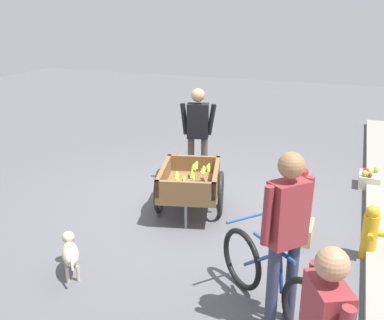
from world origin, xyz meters
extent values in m
plane|color=#56565B|center=(0.00, 0.00, 0.00)|extent=(24.00, 24.00, 0.00)
cube|color=brown|center=(0.26, 0.04, 0.40)|extent=(1.26, 1.05, 0.10)
cube|color=brown|center=(0.77, 0.17, 0.57)|extent=(0.26, 0.79, 0.24)
cube|color=brown|center=(-0.24, -0.09, 0.57)|extent=(0.26, 0.79, 0.24)
cube|color=brown|center=(0.17, 0.40, 0.57)|extent=(1.08, 0.33, 0.24)
cube|color=brown|center=(0.36, -0.32, 0.57)|extent=(1.08, 0.33, 0.24)
torus|color=black|center=(0.16, 0.47, 0.32)|extent=(0.63, 0.22, 0.64)
torus|color=black|center=(0.37, -0.38, 0.32)|extent=(0.63, 0.22, 0.64)
cylinder|color=gray|center=(0.26, 0.04, 0.32)|extent=(0.26, 0.86, 0.04)
cylinder|color=brown|center=(-0.62, 0.17, 0.55)|extent=(0.54, 0.17, 0.04)
cylinder|color=brown|center=(-0.45, -0.49, 0.55)|extent=(0.54, 0.17, 0.04)
cylinder|color=gray|center=(0.72, 0.16, 0.18)|extent=(0.04, 0.04, 0.35)
ellipsoid|color=gold|center=(-0.09, 0.00, 0.58)|extent=(0.18, 0.11, 0.13)
ellipsoid|color=gold|center=(-0.08, 0.01, 0.59)|extent=(0.19, 0.05, 0.08)
ellipsoid|color=gold|center=(-0.07, 0.02, 0.60)|extent=(0.18, 0.13, 0.08)
ellipsoid|color=gold|center=(-0.05, 0.03, 0.61)|extent=(0.18, 0.08, 0.15)
ellipsoid|color=gold|center=(0.51, -0.06, 0.50)|extent=(0.18, 0.11, 0.12)
ellipsoid|color=gold|center=(0.52, -0.05, 0.51)|extent=(0.18, 0.07, 0.11)
ellipsoid|color=gold|center=(0.53, -0.04, 0.52)|extent=(0.19, 0.12, 0.05)
ellipsoid|color=gold|center=(0.54, -0.04, 0.53)|extent=(0.19, 0.07, 0.09)
ellipsoid|color=gold|center=(0.55, -0.03, 0.54)|extent=(0.17, 0.06, 0.14)
ellipsoid|color=gold|center=(0.54, 0.38, 0.55)|extent=(0.17, 0.06, 0.15)
ellipsoid|color=gold|center=(0.57, 0.39, 0.56)|extent=(0.18, 0.05, 0.05)
ellipsoid|color=gold|center=(0.58, 0.40, 0.57)|extent=(0.18, 0.06, 0.12)
ellipsoid|color=gold|center=(0.41, -0.09, 0.59)|extent=(0.18, 0.06, 0.14)
ellipsoid|color=gold|center=(0.43, -0.08, 0.60)|extent=(0.18, 0.05, 0.05)
ellipsoid|color=gold|center=(0.45, -0.07, 0.61)|extent=(0.18, 0.11, 0.13)
ellipsoid|color=gold|center=(-0.01, -0.01, 0.59)|extent=(0.17, 0.14, 0.12)
ellipsoid|color=gold|center=(0.00, 0.00, 0.60)|extent=(0.19, 0.11, 0.09)
ellipsoid|color=gold|center=(0.02, 0.01, 0.61)|extent=(0.18, 0.12, 0.08)
ellipsoid|color=gold|center=(0.03, 0.02, 0.62)|extent=(0.18, 0.06, 0.14)
ellipsoid|color=gold|center=(0.06, 0.23, 0.61)|extent=(0.18, 0.11, 0.14)
ellipsoid|color=gold|center=(0.07, 0.24, 0.62)|extent=(0.19, 0.12, 0.09)
ellipsoid|color=gold|center=(0.08, 0.25, 0.63)|extent=(0.17, 0.14, 0.05)
ellipsoid|color=gold|center=(0.08, 0.26, 0.64)|extent=(0.18, 0.13, 0.10)
ellipsoid|color=gold|center=(0.09, 0.26, 0.65)|extent=(0.18, 0.09, 0.14)
ellipsoid|color=gold|center=(0.22, 0.07, 0.56)|extent=(0.18, 0.07, 0.13)
ellipsoid|color=gold|center=(0.24, 0.08, 0.57)|extent=(0.18, 0.05, 0.05)
ellipsoid|color=gold|center=(0.26, 0.09, 0.58)|extent=(0.18, 0.13, 0.12)
ellipsoid|color=gold|center=(0.56, 0.06, 0.60)|extent=(0.17, 0.09, 0.15)
ellipsoid|color=gold|center=(0.58, 0.07, 0.61)|extent=(0.18, 0.06, 0.05)
ellipsoid|color=gold|center=(0.60, 0.09, 0.62)|extent=(0.18, 0.07, 0.14)
ellipsoid|color=gold|center=(0.18, 0.20, 0.62)|extent=(0.17, 0.12, 0.14)
ellipsoid|color=gold|center=(0.19, 0.21, 0.63)|extent=(0.19, 0.05, 0.09)
ellipsoid|color=gold|center=(0.20, 0.22, 0.64)|extent=(0.18, 0.15, 0.05)
ellipsoid|color=gold|center=(0.21, 0.23, 0.65)|extent=(0.19, 0.06, 0.09)
ellipsoid|color=gold|center=(0.21, 0.23, 0.66)|extent=(0.18, 0.11, 0.13)
cylinder|color=#4C4742|center=(-0.88, -0.13, 0.40)|extent=(0.11, 0.11, 0.79)
cylinder|color=#4C4742|center=(-0.82, -0.35, 0.40)|extent=(0.11, 0.11, 0.79)
cube|color=black|center=(-0.85, -0.24, 1.07)|extent=(0.28, 0.38, 0.56)
sphere|color=tan|center=(-0.85, -0.24, 1.49)|extent=(0.21, 0.21, 0.21)
cylinder|color=black|center=(-0.90, -0.03, 1.10)|extent=(0.08, 0.16, 0.51)
cylinder|color=black|center=(-0.80, -0.45, 1.10)|extent=(0.08, 0.14, 0.51)
torus|color=black|center=(1.73, 1.18, 0.33)|extent=(0.48, 0.53, 0.66)
torus|color=black|center=(2.39, 1.93, 0.33)|extent=(0.48, 0.53, 0.66)
cylinder|color=#234C93|center=(2.06, 1.55, 0.73)|extent=(0.42, 0.47, 0.04)
cylinder|color=#234C93|center=(2.14, 1.64, 0.56)|extent=(0.10, 0.10, 0.45)
cylinder|color=#234C93|center=(1.94, 1.42, 0.51)|extent=(0.38, 0.42, 0.43)
ellipsoid|color=black|center=(2.15, 1.66, 0.82)|extent=(0.20, 0.08, 0.06)
cylinder|color=#234C93|center=(1.76, 1.22, 0.83)|extent=(0.36, 0.33, 0.03)
cylinder|color=#333851|center=(2.24, 1.59, 0.42)|extent=(0.11, 0.11, 0.84)
cylinder|color=#333851|center=(2.08, 1.74, 0.42)|extent=(0.11, 0.11, 0.84)
cube|color=maroon|center=(2.16, 1.67, 1.14)|extent=(0.39, 0.37, 0.60)
sphere|color=#9E704C|center=(2.16, 1.67, 1.58)|extent=(0.23, 0.23, 0.23)
cylinder|color=maroon|center=(2.33, 1.52, 1.17)|extent=(0.08, 0.09, 0.54)
cylinder|color=maroon|center=(2.00, 1.81, 1.17)|extent=(0.08, 0.09, 0.54)
ellipsoid|color=beige|center=(2.19, -0.62, 0.27)|extent=(0.45, 0.42, 0.18)
sphere|color=beige|center=(1.98, -0.79, 0.33)|extent=(0.14, 0.14, 0.14)
cylinder|color=beige|center=(2.40, -0.44, 0.31)|extent=(0.10, 0.09, 0.12)
cylinder|color=beige|center=(2.12, -0.75, 0.09)|extent=(0.04, 0.04, 0.18)
cylinder|color=beige|center=(2.05, -0.66, 0.09)|extent=(0.04, 0.04, 0.18)
cylinder|color=beige|center=(2.32, -0.58, 0.09)|extent=(0.04, 0.04, 0.18)
cylinder|color=beige|center=(2.26, -0.49, 0.09)|extent=(0.04, 0.04, 0.18)
cylinder|color=gold|center=(0.64, 2.44, 0.28)|extent=(0.18, 0.18, 0.55)
sphere|color=gold|center=(0.64, 2.44, 0.59)|extent=(0.16, 0.16, 0.16)
cylinder|color=gold|center=(0.75, 2.44, 0.33)|extent=(0.10, 0.07, 0.07)
cylinder|color=gold|center=(0.64, 2.55, 0.33)|extent=(0.07, 0.10, 0.07)
cylinder|color=#B21E1E|center=(-1.27, 1.39, 0.15)|extent=(0.27, 0.27, 0.30)
cube|color=beige|center=(-1.69, 2.46, 0.11)|extent=(0.44, 0.32, 0.22)
sphere|color=red|center=(-1.72, 2.39, 0.26)|extent=(0.08, 0.08, 0.08)
sphere|color=#99BF33|center=(-1.55, 2.42, 0.26)|extent=(0.08, 0.08, 0.08)
sphere|color=#B23319|center=(-1.73, 2.40, 0.26)|extent=(0.07, 0.07, 0.07)
sphere|color=red|center=(-1.53, 2.46, 0.26)|extent=(0.08, 0.08, 0.08)
sphere|color=#99BF33|center=(-1.55, 2.38, 0.27)|extent=(0.10, 0.10, 0.10)
sphere|color=#99BF33|center=(-1.77, 2.45, 0.26)|extent=(0.07, 0.07, 0.07)
sphere|color=#99BF33|center=(-1.80, 2.56, 0.27)|extent=(0.10, 0.10, 0.10)
cube|color=tan|center=(0.48, 1.62, 0.11)|extent=(0.44, 0.32, 0.22)
sphere|color=#99BF33|center=(0.46, 1.68, 0.26)|extent=(0.08, 0.08, 0.08)
sphere|color=red|center=(0.41, 1.56, 0.26)|extent=(0.08, 0.08, 0.08)
sphere|color=#B23319|center=(0.35, 1.54, 0.26)|extent=(0.07, 0.07, 0.07)
sphere|color=#B23319|center=(0.53, 1.62, 0.26)|extent=(0.09, 0.09, 0.09)
sphere|color=#99BF33|center=(0.46, 1.63, 0.26)|extent=(0.07, 0.07, 0.07)
sphere|color=#99BF33|center=(0.40, 1.59, 0.26)|extent=(0.08, 0.08, 0.08)
sphere|color=#99BF33|center=(0.35, 1.59, 0.26)|extent=(0.08, 0.08, 0.08)
sphere|color=tan|center=(3.31, 2.09, 1.42)|extent=(0.20, 0.20, 0.20)
cylinder|color=maroon|center=(3.12, 1.99, 1.05)|extent=(0.08, 0.08, 0.48)
camera|label=1|loc=(5.66, 2.10, 2.83)|focal=41.36mm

